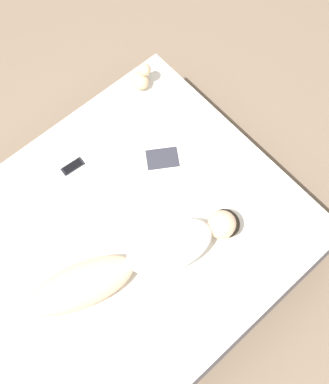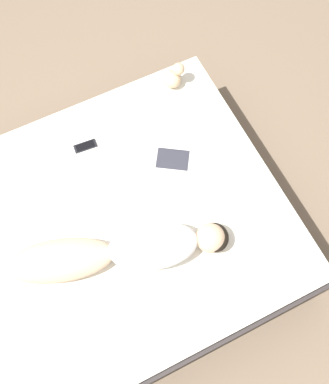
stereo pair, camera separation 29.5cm
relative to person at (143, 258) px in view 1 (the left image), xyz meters
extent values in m
plane|color=#7A6651|center=(-0.23, 0.01, -0.68)|extent=(12.00, 12.00, 0.00)
cube|color=#383333|center=(-0.23, 0.01, -0.49)|extent=(1.96, 2.28, 0.38)
cube|color=silver|center=(-0.23, 0.01, -0.20)|extent=(1.90, 2.22, 0.20)
ellipsoid|color=#DBB28E|center=(-0.12, -0.38, -0.02)|extent=(0.46, 0.71, 0.17)
ellipsoid|color=white|center=(0.05, 0.17, 0.01)|extent=(0.46, 0.62, 0.23)
ellipsoid|color=black|center=(0.17, 0.53, 0.00)|extent=(0.24, 0.23, 0.10)
sphere|color=#DBB28E|center=(0.16, 0.51, -0.01)|extent=(0.19, 0.19, 0.19)
cube|color=silver|center=(-0.67, 0.70, -0.10)|extent=(0.37, 0.40, 0.01)
cube|color=silver|center=(-0.47, 0.57, -0.10)|extent=(0.37, 0.40, 0.01)
cube|color=#2D2D38|center=(-0.47, 0.57, -0.09)|extent=(0.25, 0.27, 0.00)
cube|color=black|center=(-0.83, 0.06, -0.10)|extent=(0.08, 0.16, 0.01)
cube|color=black|center=(-0.83, 0.06, -0.09)|extent=(0.07, 0.13, 0.00)
ellipsoid|color=#D1B289|center=(-1.03, 0.84, -0.04)|extent=(0.14, 0.13, 0.12)
sphere|color=#D1B289|center=(-1.03, 0.89, 0.05)|extent=(0.09, 0.09, 0.09)
camera|label=1|loc=(0.58, -0.34, 2.68)|focal=42.00mm
camera|label=2|loc=(0.74, -0.09, 2.68)|focal=42.00mm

